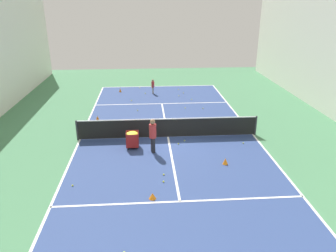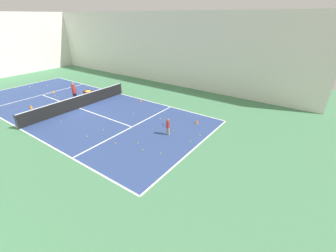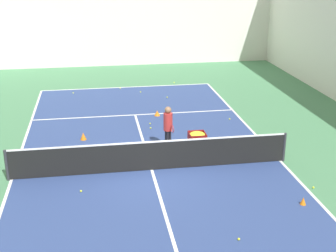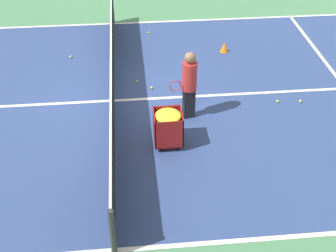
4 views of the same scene
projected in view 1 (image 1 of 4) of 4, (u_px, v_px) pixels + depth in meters
name	position (u px, v px, depth m)	size (l,w,h in m)	color
ground_plane	(168.00, 137.00, 17.62)	(37.10, 37.10, 0.00)	#477F56
court_playing_area	(168.00, 137.00, 17.62)	(9.35, 21.87, 0.00)	navy
line_baseline_near	(159.00, 86.00, 27.77)	(9.35, 0.10, 0.00)	white
line_sideline_left	(253.00, 135.00, 17.93)	(0.10, 21.87, 0.00)	white
line_sideline_right	(80.00, 140.00, 17.30)	(0.10, 21.87, 0.00)	white
line_service_near	(162.00, 104.00, 23.20)	(9.35, 0.10, 0.00)	white
line_service_far	(180.00, 201.00, 12.03)	(9.35, 0.10, 0.00)	white
line_centre_service	(168.00, 137.00, 17.62)	(0.10, 12.03, 0.00)	white
tennis_net	(168.00, 128.00, 17.42)	(9.65, 0.10, 1.07)	#2D2D33
player_near_baseline	(153.00, 86.00, 25.41)	(0.23, 0.55, 1.14)	gray
coach_at_net	(153.00, 133.00, 15.57)	(0.40, 0.67, 1.70)	black
ball_cart	(132.00, 137.00, 16.18)	(0.62, 0.61, 0.83)	maroon
training_cone_0	(153.00, 196.00, 12.16)	(0.27, 0.27, 0.24)	orange
training_cone_1	(225.00, 161.00, 14.70)	(0.24, 0.24, 0.29)	orange
training_cone_2	(120.00, 90.00, 26.06)	(0.19, 0.19, 0.31)	orange
training_cone_3	(97.00, 118.00, 20.15)	(0.18, 0.18, 0.23)	orange
tennis_ball_0	(163.00, 182.00, 13.28)	(0.07, 0.07, 0.07)	yellow
tennis_ball_3	(243.00, 143.00, 16.82)	(0.07, 0.07, 0.07)	yellow
tennis_ball_4	(208.00, 127.00, 18.92)	(0.07, 0.07, 0.07)	yellow
tennis_ball_5	(138.00, 110.00, 21.74)	(0.07, 0.07, 0.07)	yellow
tennis_ball_6	(185.00, 108.00, 22.20)	(0.07, 0.07, 0.07)	yellow
tennis_ball_7	(185.00, 141.00, 17.10)	(0.07, 0.07, 0.07)	yellow
tennis_ball_8	(203.00, 108.00, 22.11)	(0.07, 0.07, 0.07)	yellow
tennis_ball_9	(83.00, 124.00, 19.30)	(0.07, 0.07, 0.07)	yellow
tennis_ball_10	(132.00, 101.00, 23.79)	(0.07, 0.07, 0.07)	yellow
tennis_ball_11	(179.00, 96.00, 24.96)	(0.07, 0.07, 0.07)	yellow
tennis_ball_12	(152.00, 88.00, 27.19)	(0.07, 0.07, 0.07)	yellow
tennis_ball_13	(178.00, 89.00, 26.69)	(0.07, 0.07, 0.07)	yellow
tennis_ball_14	(183.00, 93.00, 25.72)	(0.07, 0.07, 0.07)	yellow
tennis_ball_15	(124.00, 252.00, 9.58)	(0.07, 0.07, 0.07)	yellow
tennis_ball_16	(164.00, 175.00, 13.81)	(0.07, 0.07, 0.07)	yellow
tennis_ball_18	(178.00, 144.00, 16.73)	(0.07, 0.07, 0.07)	yellow
tennis_ball_19	(145.00, 93.00, 25.62)	(0.07, 0.07, 0.07)	yellow
tennis_ball_20	(192.00, 99.00, 24.06)	(0.07, 0.07, 0.07)	yellow
tennis_ball_21	(73.00, 185.00, 13.00)	(0.07, 0.07, 0.07)	yellow
tennis_ball_22	(140.00, 88.00, 27.21)	(0.07, 0.07, 0.07)	yellow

